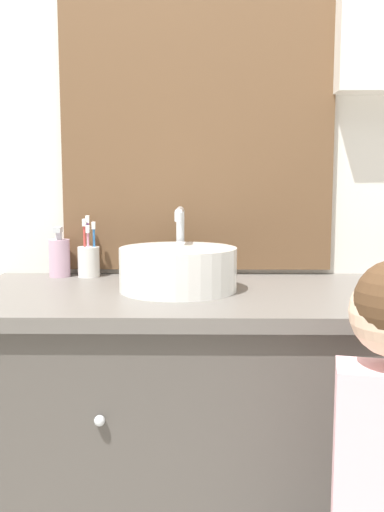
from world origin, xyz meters
name	(u,v)px	position (x,y,z in m)	size (l,w,h in m)	color
wall_back	(243,123)	(0.02, 0.62, 1.28)	(3.20, 0.18, 2.50)	silver
vanity_counter	(239,439)	(0.00, 0.30, 0.41)	(1.45, 0.60, 0.82)	#4C4742
sink_basin	(179,268)	(-0.16, 0.32, 0.88)	(0.31, 0.36, 0.21)	white
toothbrush_holder	(89,260)	(-0.44, 0.53, 0.87)	(0.07, 0.07, 0.18)	silver
soap_dispenser	(59,257)	(-0.53, 0.53, 0.88)	(0.06, 0.06, 0.15)	#CCA3BC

